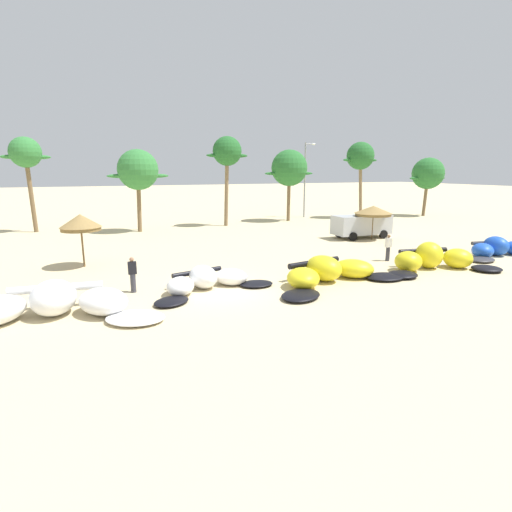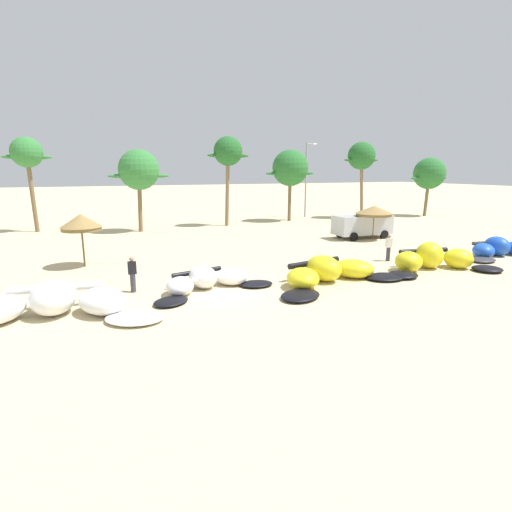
% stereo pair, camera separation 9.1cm
% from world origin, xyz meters
% --- Properties ---
extents(ground_plane, '(260.00, 260.00, 0.00)m').
position_xyz_m(ground_plane, '(0.00, 0.00, 0.00)').
color(ground_plane, beige).
extents(kite_left, '(8.44, 4.36, 1.32)m').
position_xyz_m(kite_left, '(-6.87, -0.84, 0.51)').
color(kite_left, white).
rests_on(kite_left, ground).
extents(kite_left_of_center, '(6.10, 3.60, 1.06)m').
position_xyz_m(kite_left_of_center, '(-0.56, 0.41, 0.41)').
color(kite_left_of_center, black).
rests_on(kite_left_of_center, ground).
extents(kite_center, '(7.80, 4.32, 1.26)m').
position_xyz_m(kite_center, '(5.31, -0.77, 0.48)').
color(kite_center, black).
rests_on(kite_center, ground).
extents(kite_right_of_center, '(7.05, 3.77, 1.48)m').
position_xyz_m(kite_right_of_center, '(12.04, -0.82, 0.57)').
color(kite_right_of_center, black).
rests_on(kite_right_of_center, ground).
extents(kite_right, '(6.51, 3.43, 1.23)m').
position_xyz_m(kite_right, '(18.71, 0.09, 0.47)').
color(kite_right, '#333338').
rests_on(kite_right, ground).
extents(beach_umbrella_near_van, '(2.25, 2.25, 3.00)m').
position_xyz_m(beach_umbrella_near_van, '(-5.72, 7.45, 2.54)').
color(beach_umbrella_near_van, brown).
rests_on(beach_umbrella_near_van, ground).
extents(beach_umbrella_middle, '(2.90, 2.90, 2.66)m').
position_xyz_m(beach_umbrella_middle, '(15.33, 8.42, 2.27)').
color(beach_umbrella_middle, brown).
rests_on(beach_umbrella_middle, ground).
extents(parked_van, '(4.75, 2.22, 1.84)m').
position_xyz_m(parked_van, '(14.90, 9.36, 1.09)').
color(parked_van, '#B2B7BC').
rests_on(parked_van, ground).
extents(person_near_kites, '(0.36, 0.24, 1.62)m').
position_xyz_m(person_near_kites, '(11.21, 1.86, 0.82)').
color(person_near_kites, '#383842').
rests_on(person_near_kites, ground).
extents(person_by_umbrellas, '(0.36, 0.24, 1.62)m').
position_xyz_m(person_by_umbrellas, '(-3.71, 1.30, 0.82)').
color(person_by_umbrellas, '#383842').
rests_on(person_by_umbrellas, ground).
extents(palm_left, '(3.90, 2.60, 8.18)m').
position_xyz_m(palm_left, '(-9.72, 23.32, 6.70)').
color(palm_left, brown).
rests_on(palm_left, ground).
extents(palm_left_of_gap, '(5.25, 3.50, 7.17)m').
position_xyz_m(palm_left_of_gap, '(-0.92, 19.89, 5.36)').
color(palm_left_of_gap, brown).
rests_on(palm_left_of_gap, ground).
extents(palm_center_left, '(4.17, 2.78, 8.56)m').
position_xyz_m(palm_center_left, '(7.53, 20.55, 7.01)').
color(palm_center_left, '#7F6647').
rests_on(palm_center_left, ground).
extents(palm_center_right, '(5.71, 3.80, 7.51)m').
position_xyz_m(palm_center_right, '(14.78, 21.56, 5.56)').
color(palm_center_right, brown).
rests_on(palm_center_right, ground).
extents(palm_right_of_gap, '(4.60, 3.07, 8.48)m').
position_xyz_m(palm_right_of_gap, '(23.46, 21.03, 6.83)').
color(palm_right_of_gap, '#7F6647').
rests_on(palm_right_of_gap, ground).
extents(palm_right, '(5.50, 3.67, 6.84)m').
position_xyz_m(palm_right, '(32.12, 19.46, 4.96)').
color(palm_right, brown).
rests_on(palm_right, ground).
extents(lamppost_west_center, '(1.42, 0.24, 8.44)m').
position_xyz_m(lamppost_west_center, '(18.22, 24.03, 4.71)').
color(lamppost_west_center, gray).
rests_on(lamppost_west_center, ground).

